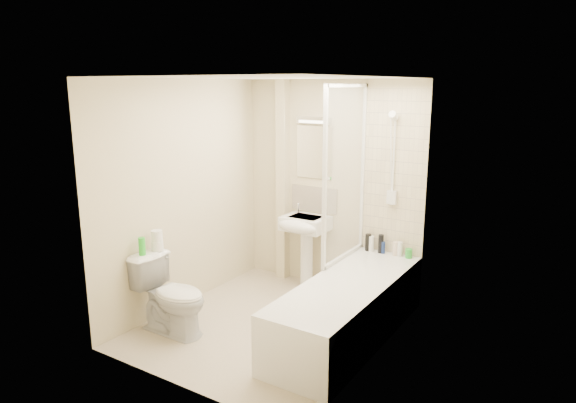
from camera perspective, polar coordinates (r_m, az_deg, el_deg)
The scene contains 26 objects.
floor at distance 5.25m, azimuth -1.99°, elevation -13.59°, with size 2.50×2.50×0.00m, color beige.
wall_back at distance 5.89m, azimuth 4.80°, elevation 1.67°, with size 2.20×0.02×2.40m, color beige.
wall_left at distance 5.52m, azimuth -11.56°, elevation 0.70°, with size 0.02×2.50×2.40m, color beige.
wall_right at distance 4.33m, azimuth 10.00°, elevation -2.59°, with size 0.02×2.50×2.40m, color beige.
ceiling at distance 4.70m, azimuth -2.23°, elevation 13.60°, with size 2.20×2.50×0.02m, color white.
tile_back at distance 5.53m, azimuth 11.68°, elevation 3.09°, with size 0.70×0.01×1.75m, color beige.
tile_right at distance 4.46m, azimuth 10.96°, elevation 0.81°, with size 0.01×2.10×1.75m, color beige.
pipe_boxing at distance 6.14m, azimuth -0.59°, elevation 2.18°, with size 0.12×0.12×2.40m, color beige.
splashback at distance 6.01m, azimuth 2.91°, elevation 0.28°, with size 0.60×0.01×0.30m, color beige.
mirror at distance 5.92m, azimuth 2.96°, elevation 5.48°, with size 0.46×0.01×0.60m, color white.
strip_light at distance 5.86m, azimuth 2.89°, elevation 9.05°, with size 0.42×0.07×0.07m, color silver.
bathtub at distance 4.95m, azimuth 6.68°, elevation -11.72°, with size 0.70×2.10×0.55m.
shower_screen at distance 5.27m, azimuth 6.42°, elevation 3.07°, with size 0.04×0.92×1.80m.
shower_fixture at distance 5.47m, azimuth 11.56°, elevation 4.28°, with size 0.10×0.16×0.99m.
pedestal_sink at distance 5.91m, azimuth 1.78°, elevation -3.37°, with size 0.51×0.47×0.98m.
bottle_black_a at distance 5.73m, azimuth 8.90°, elevation -4.51°, with size 0.06×0.06×0.19m, color black.
bottle_white_a at distance 5.72m, azimuth 9.23°, elevation -4.64°, with size 0.06×0.06×0.17m, color white.
bottle_black_b at distance 5.67m, azimuth 10.28°, elevation -4.65°, with size 0.06×0.06×0.21m, color black.
bottle_blue at distance 5.67m, azimuth 10.51°, elevation -5.05°, with size 0.05×0.05×0.13m, color navy.
bottle_cream at distance 5.62m, azimuth 11.85°, elevation -5.15°, with size 0.06×0.06×0.15m, color beige.
bottle_white_b at distance 5.60m, azimuth 12.33°, elevation -5.20°, with size 0.05×0.05×0.16m, color white.
bottle_green at distance 5.58m, azimuth 13.26°, elevation -5.64°, with size 0.07×0.07×0.10m, color green.
toilet at distance 5.10m, azimuth -12.79°, elevation -10.11°, with size 0.74×0.42×0.75m, color white.
toilet_roll_lower at distance 5.19m, azimuth -14.32°, elevation -4.78°, with size 0.12×0.12×0.09m, color white.
toilet_roll_upper at distance 5.17m, azimuth -14.37°, elevation -3.71°, with size 0.11×0.11×0.11m, color white.
green_bottle at distance 5.08m, azimuth -15.92°, elevation -4.81°, with size 0.06×0.06×0.17m, color green.
Camera 1 is at (2.67, -3.87, 2.34)m, focal length 32.00 mm.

